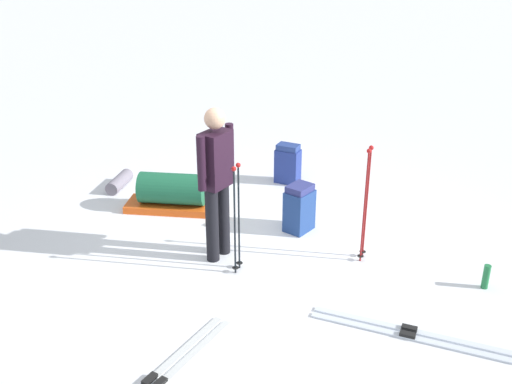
{
  "coord_description": "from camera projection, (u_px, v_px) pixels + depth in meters",
  "views": [
    {
      "loc": [
        4.65,
        3.77,
        3.39
      ],
      "look_at": [
        0.0,
        0.0,
        0.7
      ],
      "focal_mm": 42.17,
      "sensor_mm": 36.0,
      "label": 1
    }
  ],
  "objects": [
    {
      "name": "thermos_bottle",
      "position": [
        486.0,
        277.0,
        6.05
      ],
      "size": [
        0.07,
        0.07,
        0.26
      ],
      "primitive_type": "cylinder",
      "color": "#1D6E3A",
      "rests_on": "ground_plane"
    },
    {
      "name": "skier_standing",
      "position": [
        216.0,
        177.0,
        6.3
      ],
      "size": [
        0.57,
        0.25,
        1.7
      ],
      "color": "black",
      "rests_on": "ground_plane"
    },
    {
      "name": "ski_poles_planted_near",
      "position": [
        237.0,
        213.0,
        6.13
      ],
      "size": [
        0.17,
        0.1,
        1.21
      ],
      "color": "black",
      "rests_on": "ground_plane"
    },
    {
      "name": "backpack_bright",
      "position": [
        288.0,
        164.0,
        8.47
      ],
      "size": [
        0.28,
        0.37,
        0.57
      ],
      "color": "navy",
      "rests_on": "ground_plane"
    },
    {
      "name": "ski_poles_planted_far",
      "position": [
        366.0,
        199.0,
        6.34
      ],
      "size": [
        0.17,
        0.1,
        1.31
      ],
      "color": "maroon",
      "rests_on": "ground_plane"
    },
    {
      "name": "backpack_large_dark",
      "position": [
        299.0,
        208.0,
        7.14
      ],
      "size": [
        0.33,
        0.26,
        0.59
      ],
      "color": "navy",
      "rests_on": "ground_plane"
    },
    {
      "name": "ground_plane",
      "position": [
        256.0,
        248.0,
        6.85
      ],
      "size": [
        80.0,
        80.0,
        0.0
      ],
      "primitive_type": "plane",
      "color": "white"
    },
    {
      "name": "gear_sled",
      "position": [
        172.0,
        193.0,
        7.68
      ],
      "size": [
        1.01,
        1.25,
        0.49
      ],
      "color": "#E45317",
      "rests_on": "ground_plane"
    },
    {
      "name": "ski_pair_far",
      "position": [
        408.0,
        333.0,
        5.41
      ],
      "size": [
        0.68,
        1.75,
        0.05
      ],
      "color": "silver",
      "rests_on": "ground_plane"
    },
    {
      "name": "ski_pair_near",
      "position": [
        155.0,
        383.0,
        4.82
      ],
      "size": [
        1.96,
        0.43,
        0.05
      ],
      "color": "silver",
      "rests_on": "ground_plane"
    },
    {
      "name": "sleeping_mat_rolled",
      "position": [
        120.0,
        182.0,
        8.36
      ],
      "size": [
        0.57,
        0.41,
        0.18
      ],
      "primitive_type": "cylinder",
      "rotation": [
        0.0,
        1.57,
        0.47
      ],
      "color": "slate",
      "rests_on": "ground_plane"
    }
  ]
}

